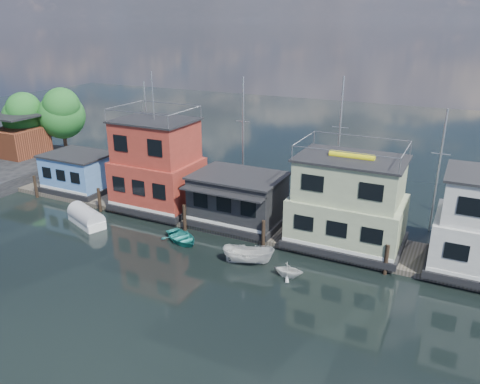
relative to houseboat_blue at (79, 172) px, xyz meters
The scene contains 13 objects.
ground 21.75m from the houseboat_blue, 33.69° to the right, with size 160.00×160.00×0.00m, color black.
dock 18.11m from the houseboat_blue, ahead, with size 48.00×5.00×0.40m, color #595147.
houseboat_blue is the anchor object (origin of this frame).
houseboat_red 9.69m from the houseboat_blue, ahead, with size 7.40×5.90×11.86m.
houseboat_dark 17.50m from the houseboat_blue, ahead, with size 7.40×6.10×4.06m.
houseboat_green 26.53m from the houseboat_blue, ahead, with size 8.40×5.90×7.03m.
pilings 17.92m from the houseboat_blue, ahead, with size 42.28×0.28×2.20m.
background_masts 23.77m from the houseboat_blue, 14.77° to the left, with size 36.40×0.16×12.00m.
shore 13.32m from the houseboat_blue, 163.07° to the left, with size 12.40×15.72×8.24m.
motorboat 21.92m from the houseboat_blue, 15.04° to the right, with size 1.39×3.69×1.43m, color silver.
tarp_runabout 8.24m from the houseboat_blue, 42.73° to the right, with size 4.35×2.96×1.64m.
dinghy_white 25.06m from the houseboat_blue, 14.01° to the right, with size 1.74×2.01×1.06m, color silver.
dinghy_teal 15.83m from the houseboat_blue, 17.64° to the right, with size 2.45×3.43×0.71m, color teal.
Camera 1 is at (15.58, -20.10, 16.16)m, focal length 35.00 mm.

